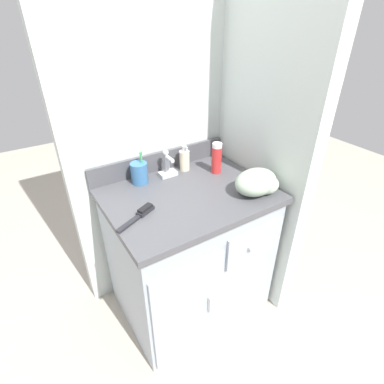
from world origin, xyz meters
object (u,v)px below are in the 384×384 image
soap_dispenser (185,160)px  hairbrush (140,214)px  shaving_cream_can (217,158)px  hand_towel (258,183)px  toothbrush_cup (139,173)px

soap_dispenser → hairbrush: (-0.37, -0.26, -0.05)m
shaving_cream_can → hand_towel: 0.27m
toothbrush_cup → hairbrush: 0.29m
soap_dispenser → hand_towel: 0.42m
hand_towel → toothbrush_cup: bearing=137.6°
soap_dispenser → hand_towel: size_ratio=0.65×
shaving_cream_can → hairbrush: shaving_cream_can is taller
toothbrush_cup → soap_dispenser: (0.26, 0.00, 0.00)m
soap_dispenser → hairbrush: 0.46m
toothbrush_cup → soap_dispenser: bearing=0.4°
soap_dispenser → hand_towel: soap_dispenser is taller
toothbrush_cup → soap_dispenser: 0.26m
toothbrush_cup → shaving_cream_can: toothbrush_cup is taller
hairbrush → hand_towel: (0.53, -0.12, 0.05)m
soap_dispenser → shaving_cream_can: size_ratio=0.86×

